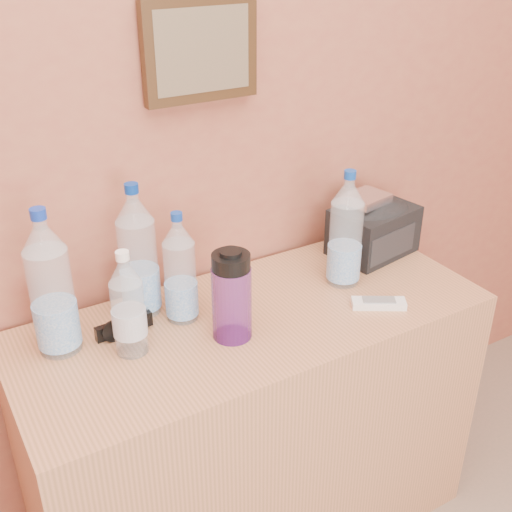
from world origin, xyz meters
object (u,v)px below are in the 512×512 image
at_px(dresser, 254,428).
at_px(pet_large_c, 180,273).
at_px(nalgene_bottle, 232,295).
at_px(toiletry_bag, 373,228).
at_px(pet_large_a, 51,290).
at_px(pet_large_d, 346,235).
at_px(ac_remote, 379,303).
at_px(foil_packet, 366,199).
at_px(pet_small, 128,309).
at_px(pet_large_b, 138,257).
at_px(sunglasses, 124,326).

relative_size(dresser, pet_large_c, 4.20).
bearing_deg(nalgene_bottle, toiletry_bag, 16.51).
xyz_separation_m(pet_large_a, toiletry_bag, (0.96, 0.01, -0.08)).
height_order(dresser, pet_large_d, pet_large_d).
bearing_deg(toiletry_bag, ac_remote, -135.90).
relative_size(ac_remote, foil_packet, 1.17).
bearing_deg(pet_small, pet_large_a, 146.32).
height_order(pet_large_b, sunglasses, pet_large_b).
xyz_separation_m(pet_large_c, pet_large_d, (0.47, -0.06, 0.02)).
xyz_separation_m(nalgene_bottle, foil_packet, (0.56, 0.19, 0.06)).
xyz_separation_m(pet_large_b, nalgene_bottle, (0.15, -0.22, -0.04)).
distance_m(nalgene_bottle, ac_remote, 0.42).
height_order(dresser, toiletry_bag, toiletry_bag).
xyz_separation_m(pet_large_c, nalgene_bottle, (0.07, -0.14, -0.01)).
xyz_separation_m(pet_small, foil_packet, (0.79, 0.12, 0.06)).
bearing_deg(pet_small, ac_remote, -13.18).
distance_m(ac_remote, toiletry_bag, 0.32).
distance_m(pet_small, ac_remote, 0.66).
xyz_separation_m(pet_large_b, sunglasses, (-0.08, -0.07, -0.14)).
xyz_separation_m(pet_large_a, ac_remote, (0.77, -0.24, -0.15)).
bearing_deg(pet_large_c, nalgene_bottle, -62.68).
distance_m(pet_small, foil_packet, 0.80).
distance_m(ac_remote, foil_packet, 0.35).
height_order(pet_large_d, ac_remote, pet_large_d).
distance_m(dresser, pet_large_d, 0.61).
bearing_deg(dresser, toiletry_bag, 13.98).
bearing_deg(pet_large_b, sunglasses, -136.62).
distance_m(nalgene_bottle, toiletry_bag, 0.61).
xyz_separation_m(dresser, ac_remote, (0.31, -0.13, 0.40)).
bearing_deg(pet_large_c, pet_large_d, -7.71).
height_order(dresser, pet_small, pet_small).
relative_size(nalgene_bottle, sunglasses, 1.61).
distance_m(pet_large_c, toiletry_bag, 0.66).
height_order(pet_large_a, sunglasses, pet_large_a).
distance_m(dresser, ac_remote, 0.52).
bearing_deg(pet_small, sunglasses, 83.22).
height_order(pet_large_c, nalgene_bottle, pet_large_c).
xyz_separation_m(pet_large_b, toiletry_bag, (0.73, -0.05, -0.07)).
bearing_deg(pet_large_a, ac_remote, -17.45).
bearing_deg(dresser, sunglasses, 162.97).
bearing_deg(dresser, pet_large_a, 166.51).
distance_m(dresser, nalgene_bottle, 0.51).
xyz_separation_m(ac_remote, foil_packet, (0.16, 0.27, 0.17)).
distance_m(pet_small, nalgene_bottle, 0.24).
bearing_deg(nalgene_bottle, dresser, 29.09).
relative_size(pet_large_d, sunglasses, 2.26).
bearing_deg(nalgene_bottle, pet_large_d, 10.55).
height_order(pet_large_a, pet_small, pet_large_a).
bearing_deg(pet_large_d, pet_large_b, 164.80).
relative_size(pet_large_c, foil_packet, 2.43).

